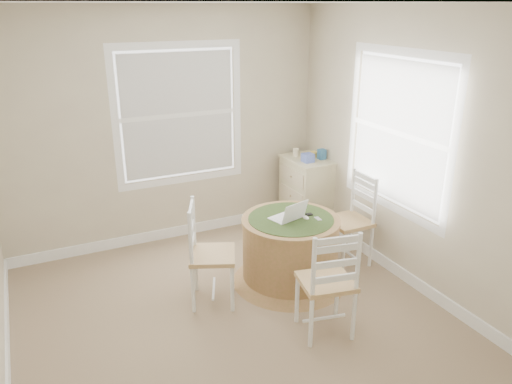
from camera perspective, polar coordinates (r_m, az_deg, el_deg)
room at (r=4.16m, az=-1.81°, el=2.60°), size 3.64×3.64×2.64m
round_table at (r=4.90m, az=3.92°, el=-6.30°), size 1.13×1.13×0.68m
chair_left at (r=4.54m, az=-4.99°, el=-7.13°), size 0.53×0.54×0.95m
chair_near at (r=4.16m, az=8.02°, el=-10.07°), size 0.49×0.48×0.95m
chair_right at (r=5.28m, az=10.52°, el=-3.28°), size 0.40×0.42×0.95m
laptop at (r=4.75m, az=3.67°, el=-2.79°), size 0.35×0.33×0.21m
mouse at (r=4.79m, az=5.69°, el=-2.93°), size 0.06×0.09×0.03m
phone at (r=4.78m, az=7.10°, el=-3.10°), size 0.05×0.09×0.02m
keys at (r=4.85m, az=6.09°, el=-2.62°), size 0.06×0.06×0.02m
corner_chest at (r=6.13m, az=5.85°, el=-0.03°), size 0.51×0.66×0.86m
tissue_box at (r=5.83m, az=5.93°, el=3.87°), size 0.12×0.12×0.10m
box_yellow at (r=6.05m, az=6.42°, el=4.29°), size 0.15×0.10×0.06m
box_blue at (r=5.97m, az=7.69°, el=4.29°), size 0.08×0.08×0.12m
cup_cream at (r=6.08m, az=4.40°, el=4.58°), size 0.07×0.07×0.09m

